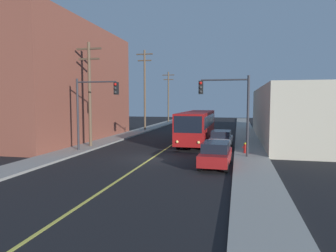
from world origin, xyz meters
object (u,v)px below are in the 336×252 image
Objects in this scene: parked_car_red at (216,154)px; traffic_signal_right_corner at (227,101)px; utility_pole_far at (168,95)px; fire_hydrant at (245,147)px; traffic_signal_left_corner at (94,101)px; parked_car_white at (221,139)px; utility_pole_near at (90,89)px; utility_pole_mid at (145,86)px; city_bus at (197,125)px.

traffic_signal_right_corner is at bearing 81.09° from parked_car_red.
utility_pole_far is 38.24m from fire_hydrant.
traffic_signal_right_corner is at bearing -132.11° from fire_hydrant.
traffic_signal_right_corner is (10.82, -0.09, 0.00)m from traffic_signal_left_corner.
utility_pole_far reaches higher than traffic_signal_right_corner.
parked_car_white is 12.79m from utility_pole_near.
utility_pole_far reaches higher than parked_car_white.
utility_pole_near reaches higher than parked_car_white.
utility_pole_near is at bearing 153.81° from parked_car_red.
traffic_signal_left_corner is (1.56, -19.13, -2.09)m from utility_pole_mid.
utility_pole_far reaches higher than traffic_signal_left_corner.
parked_car_white is 5.31× the size of fire_hydrant.
parked_car_red is at bearing -111.43° from fire_hydrant.
fire_hydrant is (4.65, -5.87, -1.23)m from city_bus.
city_bus reaches higher than parked_car_red.
parked_car_white is 0.74× the size of traffic_signal_right_corner.
parked_car_white is 11.63m from traffic_signal_left_corner.
traffic_signal_right_corner is (3.21, -7.46, 2.49)m from city_bus.
traffic_signal_right_corner is (0.54, 3.45, 3.46)m from parked_car_red.
utility_pole_mid reaches higher than fire_hydrant.
parked_car_white is (2.59, -2.99, -0.98)m from city_bus.
fire_hydrant is (12.26, 1.50, -3.72)m from traffic_signal_left_corner.
traffic_signal_right_corner is at bearing -0.49° from traffic_signal_left_corner.
parked_car_white is (-0.08, 7.93, 0.00)m from parked_car_red.
utility_pole_far is (-12.25, 32.22, 4.78)m from parked_car_white.
fire_hydrant is (14.31, -35.10, -5.04)m from utility_pole_far.
city_bus is 11.08m from utility_pole_near.
utility_pole_near is at bearing -89.21° from utility_pole_far.
parked_car_red is 4.92m from traffic_signal_right_corner.
utility_pole_mid is 13.63× the size of fire_hydrant.
traffic_signal_right_corner is at bearing -66.73° from city_bus.
traffic_signal_left_corner is at bearing -55.44° from utility_pole_near.
fire_hydrant is (1.98, 5.04, -0.26)m from parked_car_red.
parked_car_white is at bearing -49.11° from city_bus.
fire_hydrant is at bearing -3.27° from utility_pole_near.
utility_pole_far is 1.66× the size of traffic_signal_right_corner.
utility_pole_far reaches higher than utility_pole_near.
parked_car_red is at bearing -62.42° from utility_pole_mid.
city_bus is at bearing 103.74° from parked_car_red.
traffic_signal_right_corner is at bearing -82.10° from parked_car_white.
utility_pole_far is 1.66× the size of traffic_signal_left_corner.
traffic_signal_right_corner is (12.40, -2.38, -1.05)m from utility_pole_near.
fire_hydrant is at bearing -51.90° from utility_pole_mid.
traffic_signal_left_corner is at bearing -135.91° from city_bus.
parked_car_red is 0.74× the size of traffic_signal_left_corner.
city_bus is 2.73× the size of parked_car_white.
city_bus is 4.07m from parked_car_white.
parked_car_red reaches higher than fire_hydrant.
city_bus is 2.73× the size of parked_car_red.
utility_pole_near reaches higher than parked_car_red.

